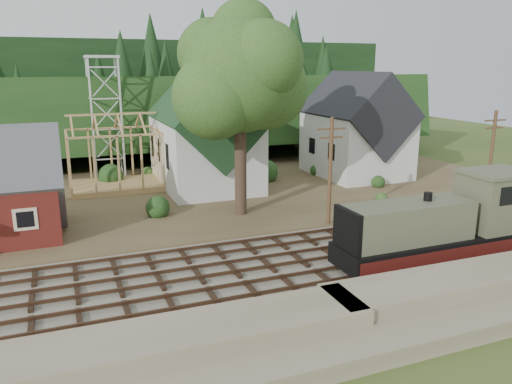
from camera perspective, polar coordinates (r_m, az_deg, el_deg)
name	(u,v)px	position (r m, az deg, el deg)	size (l,w,h in m)	color
ground	(268,268)	(29.44, 1.33, -8.66)	(140.00, 140.00, 0.00)	#384C1E
embankment	(345,340)	(22.70, 10.12, -16.33)	(64.00, 5.00, 1.60)	#7F7259
railroad_bed	(268,267)	(29.41, 1.33, -8.52)	(64.00, 11.00, 0.16)	#726B5B
village_flat	(190,194)	(45.65, -7.55, -0.21)	(64.00, 26.00, 0.30)	brown
hillside	(145,153)	(68.73, -12.55, 4.33)	(70.00, 28.00, 8.00)	#1E3F19
ridge	(128,138)	(84.39, -14.37, 6.02)	(80.00, 20.00, 12.00)	black
church	(205,135)	(46.79, -5.88, 6.48)	(8.40, 15.17, 13.00)	silver
farmhouse	(356,131)	(52.87, 11.37, 6.82)	(8.40, 10.80, 10.60)	silver
timber_frame	(115,157)	(47.86, -15.86, 3.86)	(8.20, 6.20, 6.99)	tan
lattice_tower	(103,80)	(53.14, -17.10, 12.12)	(3.20, 3.20, 12.12)	silver
big_tree	(242,83)	(37.30, -1.65, 12.34)	(10.90, 8.40, 14.70)	#38281E
telegraph_pole_near	(330,171)	(35.66, 8.47, 2.43)	(2.20, 0.28, 8.00)	#4C331E
telegraph_pole_far	(491,157)	(45.02, 25.27, 3.67)	(2.20, 0.28, 8.00)	#4C331E
locomotive	(447,226)	(31.67, 20.95, -3.63)	(12.93, 3.23, 5.14)	black
car_blue	(42,223)	(37.59, -23.24, -3.23)	(1.46, 3.63, 1.24)	#598DC0
car_red	(355,167)	(54.41, 11.29, 2.84)	(2.12, 4.59, 1.28)	red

